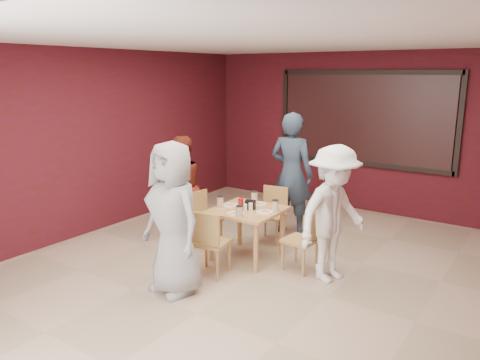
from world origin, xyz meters
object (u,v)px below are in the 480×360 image
Objects in this scene: diner_front at (173,219)px; diner_right at (333,214)px; chair_right at (305,237)px; chair_left at (203,215)px; chair_front at (209,240)px; diner_back at (292,174)px; diner_left at (180,188)px; chair_back at (273,211)px; dining_table at (247,214)px.

diner_right is at bearing 55.57° from diner_front.
diner_right is at bearing -4.34° from chair_right.
diner_front is at bearing -63.17° from chair_left.
diner_back reaches higher than chair_front.
diner_right is (1.26, 0.78, 0.35)m from chair_front.
diner_left is at bearing -178.98° from chair_left.
chair_back is 1.01× the size of chair_right.
chair_right is at bearing 102.58° from diner_right.
chair_left is 2.06m from diner_right.
chair_right is (0.83, 0.04, -0.16)m from dining_table.
chair_back reaches higher than chair_left.
diner_left is at bearing 140.17° from diner_front.
diner_front reaches higher than chair_left.
chair_right is 0.45× the size of diner_front.
diner_front is (-0.96, -1.34, 0.42)m from chair_right.
diner_front is at bearing 151.45° from diner_right.
dining_table is 0.51× the size of diner_front.
chair_right is 1.70m from diner_front.
dining_table is at bearing 102.21° from diner_left.
chair_left is at bearing 106.74° from diner_left.
dining_table is 0.47× the size of diner_back.
chair_right is at bearing -1.34° from chair_left.
dining_table reaches higher than chair_back.
chair_left is at bearing 132.34° from chair_front.
chair_back reaches higher than chair_right.
chair_right is 0.48× the size of diner_right.
chair_front is 1.52m from diner_right.
chair_left is (-0.82, 0.08, -0.17)m from dining_table.
chair_back is at bearing 137.31° from diner_left.
diner_back is at bearing 148.56° from diner_left.
chair_front is 0.54× the size of diner_left.
chair_front reaches higher than chair_left.
diner_front is (-0.13, -1.29, 0.26)m from dining_table.
diner_left is (-1.19, 0.84, 0.30)m from chair_front.
chair_front is at bearing 138.56° from diner_right.
chair_left is at bearing 105.02° from diner_right.
chair_front is at bearing -47.66° from chair_left.
chair_back is 0.51× the size of diner_left.
dining_table is at bearing -5.79° from chair_left.
chair_left is 0.50× the size of diner_left.
diner_front is (-0.05, -2.09, 0.42)m from chair_back.
diner_back is (0.12, 2.51, 0.07)m from diner_front.
chair_left is 0.44× the size of diner_front.
diner_front is 1.12× the size of diner_left.
diner_right reaches higher than chair_back.
chair_back is at bearing 90.76° from chair_front.
dining_table is 0.85m from chair_right.
dining_table is at bearing 95.50° from diner_front.
diner_front is (0.70, -1.38, 0.43)m from chair_left.
diner_back is at bearing 125.46° from chair_right.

